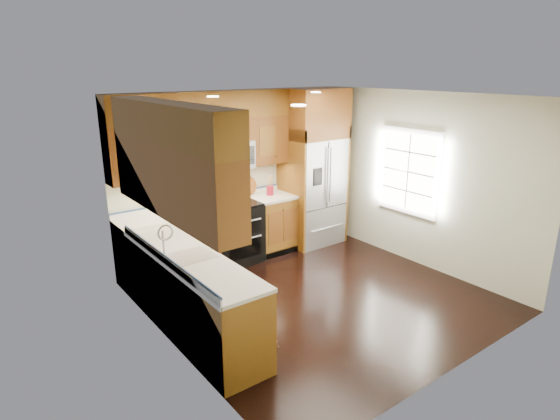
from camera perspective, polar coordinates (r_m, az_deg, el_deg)
ground at (r=6.34m, az=4.51°, el=-10.48°), size 4.00×4.00×0.00m
wall_back at (r=7.41m, az=-5.51°, el=4.34°), size 4.00×0.02×2.60m
wall_left at (r=4.82m, az=-13.34°, el=-3.15°), size 0.02×4.00×2.60m
wall_right at (r=7.30m, az=16.68°, el=3.48°), size 0.02×4.00×2.60m
window at (r=7.37m, az=15.40°, el=4.52°), size 0.04×1.10×1.30m
base_cabinets at (r=6.19m, az=-9.68°, el=-6.76°), size 2.85×3.00×0.90m
countertop at (r=6.18m, az=-9.23°, el=-2.11°), size 2.86×3.01×0.04m
upper_cabinets at (r=5.95m, az=-10.61°, el=8.07°), size 2.85×3.00×1.15m
range at (r=7.25m, az=-5.63°, el=-2.81°), size 0.76×0.67×0.95m
microwave at (r=7.05m, az=-6.48°, el=6.63°), size 0.76×0.40×0.42m
refrigerator at (r=7.87m, az=4.04°, el=5.15°), size 0.98×0.75×2.60m
sink_faucet at (r=5.22m, az=-11.47°, el=-5.03°), size 0.54×0.44×0.37m
rug at (r=5.83m, az=-5.79°, el=-13.08°), size 1.32×1.61×0.01m
knife_block at (r=6.96m, az=-9.44°, el=1.24°), size 0.12×0.15×0.28m
utensil_crock at (r=7.52m, az=-1.21°, el=2.65°), size 0.15×0.15×0.32m
cutting_board at (r=7.55m, az=-3.97°, el=1.87°), size 0.36×0.36×0.02m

